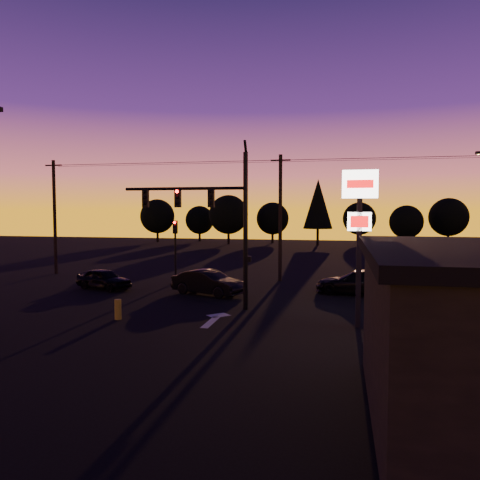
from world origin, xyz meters
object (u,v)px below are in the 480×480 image
object	(u,v)px
secondary_signal	(175,242)
car_right	(358,282)
suv_parked	(445,333)
bollard	(118,309)
car_left	(104,279)
traffic_signal_mast	(215,213)
pylon_sign	(359,214)
car_mid	(208,282)

from	to	relation	value
secondary_signal	car_right	world-z (taller)	secondary_signal
secondary_signal	suv_parked	xyz separation A→B (m)	(14.95, -12.96, -2.19)
bollard	car_left	bearing A→B (deg)	122.46
traffic_signal_mast	pylon_sign	distance (m)	7.52
pylon_sign	car_left	bearing A→B (deg)	157.07
suv_parked	pylon_sign	bearing A→B (deg)	144.69
car_mid	car_right	distance (m)	9.07
bollard	suv_parked	distance (m)	13.99
secondary_signal	car_right	distance (m)	12.62
suv_parked	secondary_signal	bearing A→B (deg)	148.97
secondary_signal	bollard	xyz separation A→B (m)	(1.12, -10.86, -2.39)
bollard	car_right	xyz separation A→B (m)	(11.18, 9.01, 0.27)
car_right	suv_parked	distance (m)	11.42
bollard	secondary_signal	bearing A→B (deg)	95.91
pylon_sign	car_right	distance (m)	9.16
pylon_sign	suv_parked	bearing A→B (deg)	-45.19
car_mid	car_right	size ratio (longest dim) A/B	0.89
bollard	traffic_signal_mast	bearing A→B (deg)	41.71
suv_parked	bollard	bearing A→B (deg)	-178.74
car_left	car_mid	distance (m)	7.12
car_left	car_right	bearing A→B (deg)	-66.27
traffic_signal_mast	car_mid	distance (m)	5.72
car_left	pylon_sign	bearing A→B (deg)	-94.66
car_right	suv_parked	bearing A→B (deg)	21.03
secondary_signal	car_right	bearing A→B (deg)	-8.53
secondary_signal	car_mid	world-z (taller)	secondary_signal
pylon_sign	car_mid	distance (m)	11.30
car_left	traffic_signal_mast	bearing A→B (deg)	-97.49
car_left	suv_parked	world-z (taller)	suv_parked
traffic_signal_mast	car_left	distance (m)	10.41
bollard	suv_parked	bearing A→B (deg)	-8.62
car_mid	car_left	bearing A→B (deg)	106.14
car_right	bollard	bearing A→B (deg)	-43.50
pylon_sign	car_left	world-z (taller)	pylon_sign
car_mid	suv_parked	size ratio (longest dim) A/B	0.93
secondary_signal	pylon_sign	world-z (taller)	pylon_sign
car_left	car_mid	bearing A→B (deg)	-75.81
car_left	suv_parked	distance (m)	20.92
traffic_signal_mast	bollard	size ratio (longest dim) A/B	9.14
traffic_signal_mast	car_left	bearing A→B (deg)	154.23
secondary_signal	pylon_sign	bearing A→B (deg)	-39.77
bollard	car_right	bearing A→B (deg)	38.89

